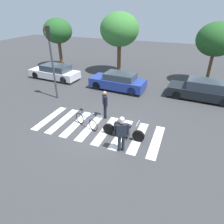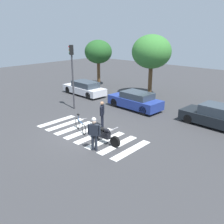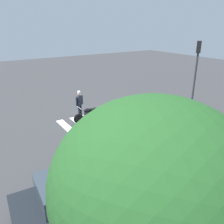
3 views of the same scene
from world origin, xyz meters
TOP-DOWN VIEW (x-y plane):
  - ground_plane at (0.00, 0.00)m, footprint 60.00×60.00m
  - police_motorcycle at (1.52, -0.27)m, footprint 2.18×0.62m
  - leaning_bicycle at (-0.67, -0.07)m, footprint 1.65×0.70m
  - officer_on_foot at (1.76, -1.26)m, footprint 0.61×0.39m
  - officer_by_motorcycle at (-0.11, 1.24)m, footprint 0.44×0.57m
  - crosswalk_stripes at (0.00, 0.00)m, footprint 6.75×2.83m
  - car_white_van at (-7.04, 6.01)m, footprint 4.63×1.94m
  - car_blue_hatchback at (-0.91, 5.71)m, footprint 4.36×1.97m
  - car_black_suv at (5.17, 6.21)m, footprint 4.55×2.03m
  - traffic_light_pole at (-4.45, 2.57)m, footprint 0.36×0.33m
  - street_tree_near at (-8.88, 9.75)m, footprint 2.85×2.85m
  - street_tree_mid at (-2.30, 9.75)m, footprint 3.45×3.45m

SIDE VIEW (x-z plane):
  - ground_plane at x=0.00m, z-range 0.00..0.00m
  - crosswalk_stripes at x=0.00m, z-range 0.00..0.01m
  - leaning_bicycle at x=-0.67m, z-range -0.13..0.86m
  - police_motorcycle at x=1.52m, z-range -0.06..0.96m
  - car_white_van at x=-7.04m, z-range -0.02..1.27m
  - car_blue_hatchback at x=-0.91m, z-range -0.02..1.33m
  - car_black_suv at x=5.17m, z-range -0.04..1.35m
  - officer_by_motorcycle at x=-0.11m, z-range 0.12..1.81m
  - officer_on_foot at x=1.76m, z-range 0.14..1.91m
  - traffic_light_pole at x=-4.45m, z-range 0.78..5.56m
  - street_tree_near at x=-8.88m, z-range 1.17..5.99m
  - street_tree_mid at x=-2.30m, z-range 1.24..6.69m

